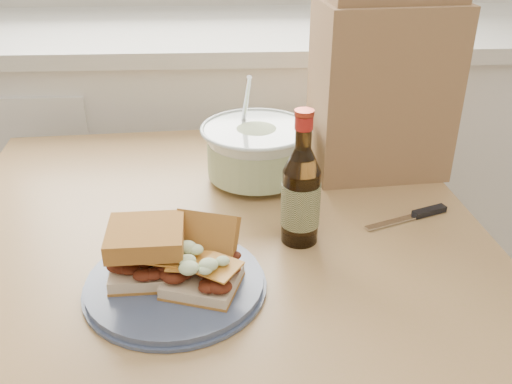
{
  "coord_description": "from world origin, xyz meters",
  "views": [
    {
      "loc": [
        0.13,
        0.01,
        1.29
      ],
      "look_at": [
        0.18,
        0.84,
        0.85
      ],
      "focal_mm": 40.0,
      "sensor_mm": 36.0,
      "label": 1
    }
  ],
  "objects_px": {
    "coleslaw_bowl": "(256,154)",
    "beer_bottle": "(301,194)",
    "dining_table": "(219,281)",
    "paper_bag": "(382,90)",
    "plate": "(175,284)"
  },
  "relations": [
    {
      "from": "coleslaw_bowl",
      "to": "beer_bottle",
      "type": "xyz_separation_m",
      "value": [
        0.06,
        -0.23,
        0.03
      ]
    },
    {
      "from": "dining_table",
      "to": "beer_bottle",
      "type": "xyz_separation_m",
      "value": [
        0.14,
        -0.04,
        0.2
      ]
    },
    {
      "from": "coleslaw_bowl",
      "to": "paper_bag",
      "type": "distance_m",
      "value": 0.28
    },
    {
      "from": "plate",
      "to": "paper_bag",
      "type": "xyz_separation_m",
      "value": [
        0.39,
        0.39,
        0.16
      ]
    },
    {
      "from": "dining_table",
      "to": "paper_bag",
      "type": "relative_size",
      "value": 2.88
    },
    {
      "from": "plate",
      "to": "beer_bottle",
      "type": "bearing_deg",
      "value": 31.88
    },
    {
      "from": "beer_bottle",
      "to": "dining_table",
      "type": "bearing_deg",
      "value": 160.1
    },
    {
      "from": "plate",
      "to": "coleslaw_bowl",
      "type": "distance_m",
      "value": 0.38
    },
    {
      "from": "beer_bottle",
      "to": "plate",
      "type": "bearing_deg",
      "value": -151.14
    },
    {
      "from": "plate",
      "to": "coleslaw_bowl",
      "type": "height_order",
      "value": "coleslaw_bowl"
    },
    {
      "from": "dining_table",
      "to": "plate",
      "type": "height_order",
      "value": "plate"
    },
    {
      "from": "dining_table",
      "to": "beer_bottle",
      "type": "relative_size",
      "value": 4.28
    },
    {
      "from": "coleslaw_bowl",
      "to": "dining_table",
      "type": "bearing_deg",
      "value": -112.91
    },
    {
      "from": "coleslaw_bowl",
      "to": "paper_bag",
      "type": "height_order",
      "value": "paper_bag"
    },
    {
      "from": "dining_table",
      "to": "paper_bag",
      "type": "xyz_separation_m",
      "value": [
        0.33,
        0.23,
        0.28
      ]
    }
  ]
}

